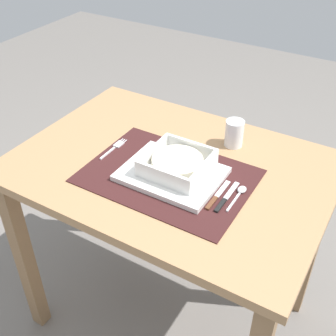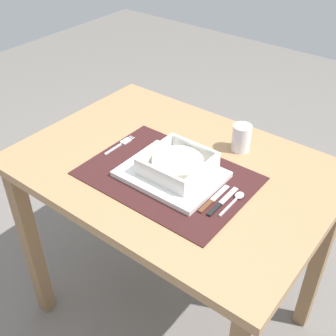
% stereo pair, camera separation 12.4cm
% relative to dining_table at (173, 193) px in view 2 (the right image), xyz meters
% --- Properties ---
extents(ground_plane, '(6.00, 6.00, 0.00)m').
position_rel_dining_table_xyz_m(ground_plane, '(0.00, 0.00, -0.64)').
color(ground_plane, slate).
extents(dining_table, '(0.96, 0.68, 0.75)m').
position_rel_dining_table_xyz_m(dining_table, '(0.00, 0.00, 0.00)').
color(dining_table, '#A37A51').
rests_on(dining_table, ground).
extents(placemat, '(0.48, 0.35, 0.00)m').
position_rel_dining_table_xyz_m(placemat, '(0.02, -0.06, 0.12)').
color(placemat, '#381919').
rests_on(placemat, dining_table).
extents(serving_plate, '(0.28, 0.22, 0.02)m').
position_rel_dining_table_xyz_m(serving_plate, '(0.03, -0.06, 0.13)').
color(serving_plate, white).
rests_on(serving_plate, placemat).
extents(porridge_bowl, '(0.18, 0.18, 0.05)m').
position_rel_dining_table_xyz_m(porridge_bowl, '(0.04, -0.04, 0.16)').
color(porridge_bowl, white).
rests_on(porridge_bowl, serving_plate).
extents(fork, '(0.02, 0.13, 0.00)m').
position_rel_dining_table_xyz_m(fork, '(-0.20, -0.02, 0.12)').
color(fork, silver).
rests_on(fork, placemat).
extents(spoon, '(0.02, 0.12, 0.01)m').
position_rel_dining_table_xyz_m(spoon, '(0.24, -0.03, 0.12)').
color(spoon, silver).
rests_on(spoon, placemat).
extents(butter_knife, '(0.01, 0.14, 0.01)m').
position_rel_dining_table_xyz_m(butter_knife, '(0.21, -0.07, 0.12)').
color(butter_knife, black).
rests_on(butter_knife, placemat).
extents(bread_knife, '(0.01, 0.14, 0.01)m').
position_rel_dining_table_xyz_m(bread_knife, '(0.19, -0.08, 0.12)').
color(bread_knife, '#59331E').
rests_on(bread_knife, placemat).
extents(drinking_glass, '(0.06, 0.06, 0.09)m').
position_rel_dining_table_xyz_m(drinking_glass, '(0.12, 0.19, 0.16)').
color(drinking_glass, white).
rests_on(drinking_glass, dining_table).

